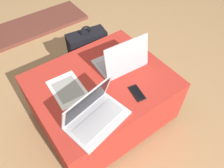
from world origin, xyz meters
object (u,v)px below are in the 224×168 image
at_px(backpack, 88,54).
at_px(paper_sheet, 68,89).
at_px(laptop_near, 94,114).
at_px(laptop_far, 122,61).
at_px(cell_phone, 137,93).

bearing_deg(backpack, paper_sheet, 56.48).
xyz_separation_m(laptop_near, backpack, (0.42, 0.79, -0.29)).
bearing_deg(laptop_far, backpack, -85.66).
relative_size(cell_phone, backpack, 0.27).
bearing_deg(backpack, cell_phone, 93.69).
height_order(laptop_near, cell_phone, laptop_near).
bearing_deg(cell_phone, laptop_far, 84.81).
xyz_separation_m(laptop_far, cell_phone, (-0.08, -0.27, -0.05)).
bearing_deg(paper_sheet, laptop_near, -83.12).
xyz_separation_m(laptop_far, paper_sheet, (-0.44, 0.04, -0.05)).
bearing_deg(laptop_far, cell_phone, 78.06).
relative_size(laptop_near, backpack, 0.75).
distance_m(cell_phone, backpack, 0.83).
distance_m(laptop_near, laptop_far, 0.50).
bearing_deg(paper_sheet, cell_phone, -37.60).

